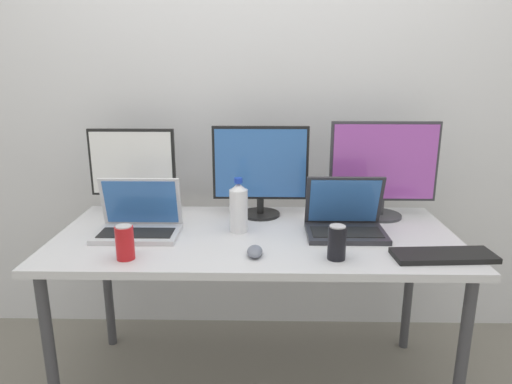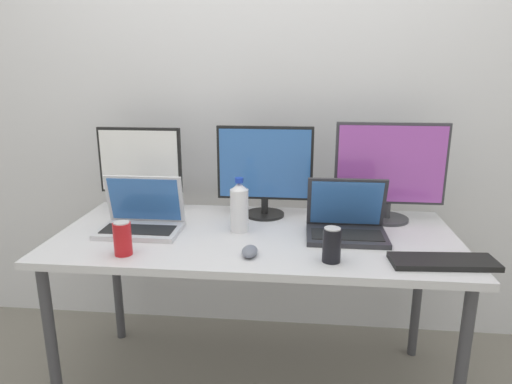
# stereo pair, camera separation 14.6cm
# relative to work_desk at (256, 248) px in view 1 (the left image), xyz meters

# --- Properties ---
(wall_back) EXTENTS (7.00, 0.08, 2.60)m
(wall_back) POSITION_rel_work_desk_xyz_m (0.00, 0.59, 0.62)
(wall_back) COLOR silver
(wall_back) RESTS_ON ground
(work_desk) EXTENTS (1.65, 0.76, 0.74)m
(work_desk) POSITION_rel_work_desk_xyz_m (0.00, 0.00, 0.00)
(work_desk) COLOR #424247
(work_desk) RESTS_ON ground
(monitor_left) EXTENTS (0.39, 0.21, 0.40)m
(monitor_left) POSITION_rel_work_desk_xyz_m (-0.57, 0.26, 0.27)
(monitor_left) COLOR black
(monitor_left) RESTS_ON work_desk
(monitor_center) EXTENTS (0.44, 0.18, 0.42)m
(monitor_center) POSITION_rel_work_desk_xyz_m (0.02, 0.24, 0.28)
(monitor_center) COLOR black
(monitor_center) RESTS_ON work_desk
(monitor_right) EXTENTS (0.48, 0.20, 0.44)m
(monitor_right) POSITION_rel_work_desk_xyz_m (0.57, 0.23, 0.30)
(monitor_right) COLOR #38383D
(monitor_right) RESTS_ON work_desk
(laptop_silver) EXTENTS (0.34, 0.22, 0.23)m
(laptop_silver) POSITION_rel_work_desk_xyz_m (-0.48, -0.01, 0.12)
(laptop_silver) COLOR silver
(laptop_silver) RESTS_ON work_desk
(laptop_secondary) EXTENTS (0.32, 0.23, 0.24)m
(laptop_secondary) POSITION_rel_work_desk_xyz_m (0.37, 0.01, 0.12)
(laptop_secondary) COLOR #2D2D33
(laptop_secondary) RESTS_ON work_desk
(keyboard_main) EXTENTS (0.37, 0.15, 0.02)m
(keyboard_main) POSITION_rel_work_desk_xyz_m (0.69, -0.24, 0.07)
(keyboard_main) COLOR black
(keyboard_main) RESTS_ON work_desk
(mouse_by_keyboard) EXTENTS (0.06, 0.10, 0.03)m
(mouse_by_keyboard) POSITION_rel_work_desk_xyz_m (-0.00, -0.23, 0.08)
(mouse_by_keyboard) COLOR slate
(mouse_by_keyboard) RESTS_ON work_desk
(water_bottle) EXTENTS (0.08, 0.08, 0.23)m
(water_bottle) POSITION_rel_work_desk_xyz_m (-0.07, 0.03, 0.17)
(water_bottle) COLOR silver
(water_bottle) RESTS_ON work_desk
(soda_can_near_keyboard) EXTENTS (0.07, 0.07, 0.13)m
(soda_can_near_keyboard) POSITION_rel_work_desk_xyz_m (0.29, -0.25, 0.12)
(soda_can_near_keyboard) COLOR black
(soda_can_near_keyboard) RESTS_ON work_desk
(soda_can_by_laptop) EXTENTS (0.07, 0.07, 0.13)m
(soda_can_by_laptop) POSITION_rel_work_desk_xyz_m (-0.47, -0.27, 0.12)
(soda_can_by_laptop) COLOR red
(soda_can_by_laptop) RESTS_ON work_desk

